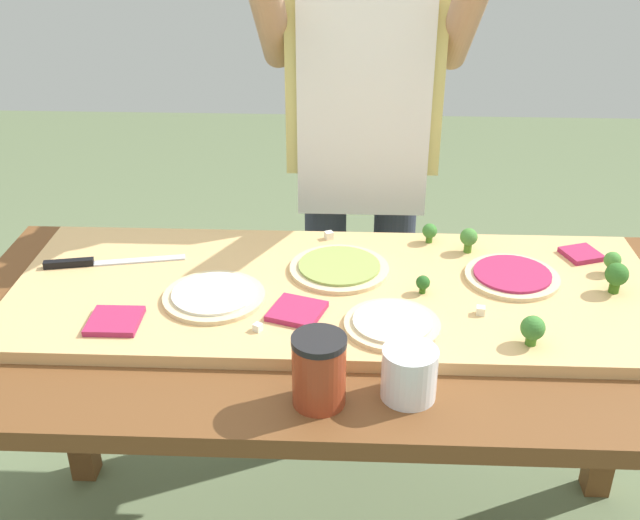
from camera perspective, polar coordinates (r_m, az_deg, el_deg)
The scene contains 22 objects.
prep_table at distance 1.65m, azimuth 1.30°, elevation -7.26°, with size 1.63×0.79×0.79m.
cutting_board at distance 1.64m, azimuth 1.17°, elevation -2.41°, with size 1.40×0.55×0.03m, color tan.
chefs_knife at distance 1.80m, azimuth -16.57°, elevation -0.16°, with size 0.31×0.08×0.02m.
pizza_whole_beet_magenta at distance 1.72m, azimuth 14.25°, elevation -1.17°, with size 0.21×0.21×0.02m.
pizza_whole_pesto_green at distance 1.70m, azimuth 1.36°, elevation -0.59°, with size 0.22×0.22×0.02m.
pizza_whole_cheese_artichoke at distance 1.50m, azimuth 5.45°, elevation -4.80°, with size 0.19×0.19×0.02m.
pizza_whole_white_garlic at distance 1.60m, azimuth -7.98°, elevation -2.67°, with size 0.21×0.21×0.02m.
pizza_slice_near_left at distance 1.56m, azimuth -15.18°, elevation -4.44°, with size 0.10×0.10×0.01m, color #9E234C.
pizza_slice_far_left at distance 1.54m, azimuth -1.75°, elevation -3.87°, with size 0.10×0.10×0.01m, color #9E234C.
pizza_slice_near_right at distance 1.86m, azimuth 19.06°, elevation 0.43°, with size 0.08×0.08×0.01m, color #9E234C.
broccoli_floret_back_right at distance 1.80m, azimuth 11.12°, elevation 1.63°, with size 0.04×0.04×0.06m.
broccoli_floret_center_right at distance 1.49m, azimuth 15.71°, elevation -5.00°, with size 0.05×0.05×0.06m.
broccoli_floret_center_left at distance 1.62m, azimuth 7.75°, elevation -1.73°, with size 0.03×0.03×0.04m.
broccoli_floret_front_mid at distance 1.72m, azimuth 21.41°, elevation -1.09°, with size 0.05×0.05×0.07m.
broccoli_floret_front_left at distance 1.80m, azimuth 21.13°, elevation -0.07°, with size 0.04×0.04×0.05m.
broccoli_floret_back_mid at distance 1.83m, azimuth 8.25°, elevation 2.13°, with size 0.04×0.04×0.05m.
cheese_crumble_a at distance 1.49m, azimuth -4.71°, elevation -5.06°, with size 0.02×0.02×0.02m, color white.
cheese_crumble_b at distance 1.84m, azimuth 0.67°, elevation 1.87°, with size 0.02×0.02×0.02m, color white.
cheese_crumble_c at distance 1.57m, azimuth 11.98°, elevation -3.74°, with size 0.02×0.02×0.02m, color silver.
flour_cup at distance 1.35m, azimuth 6.71°, elevation -8.66°, with size 0.10×0.10×0.10m.
sauce_jar at distance 1.31m, azimuth -0.08°, elevation -8.31°, with size 0.10×0.10×0.13m.
cook_center at distance 2.07m, azimuth 3.24°, elevation 9.88°, with size 0.54×0.39×1.67m.
Camera 1 is at (0.02, -1.35, 1.64)m, focal length 42.55 mm.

